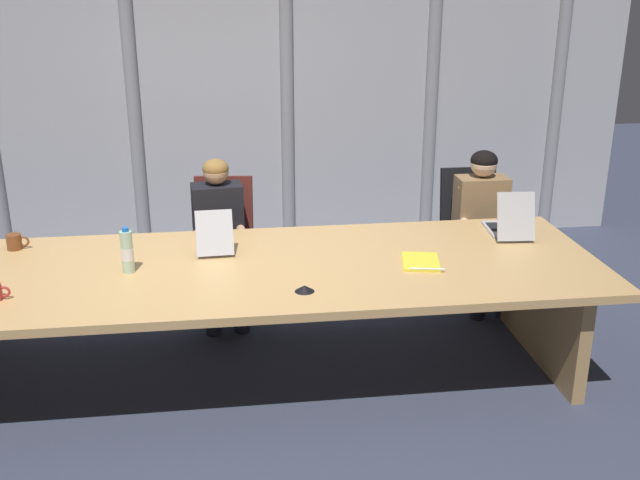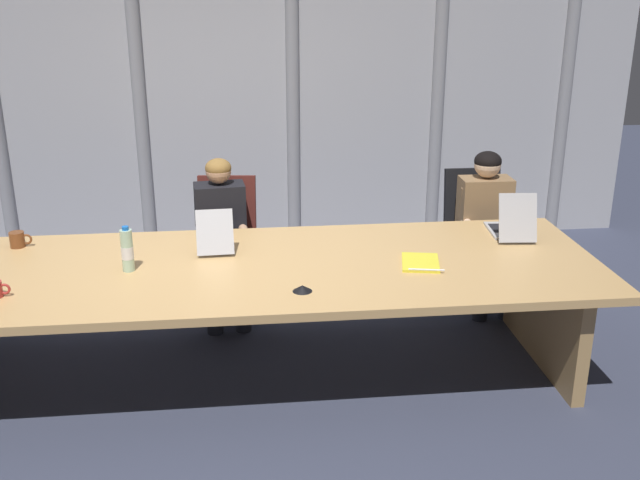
{
  "view_description": "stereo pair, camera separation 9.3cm",
  "coord_description": "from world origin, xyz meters",
  "px_view_note": "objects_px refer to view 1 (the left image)",
  "views": [
    {
      "loc": [
        0.06,
        -4.15,
        2.38
      ],
      "look_at": [
        0.62,
        0.13,
        0.84
      ],
      "focal_mm": 41.7,
      "sensor_mm": 36.0,
      "label": 1
    },
    {
      "loc": [
        0.15,
        -4.16,
        2.38
      ],
      "look_at": [
        0.62,
        0.13,
        0.84
      ],
      "focal_mm": 41.7,
      "sensor_mm": 36.0,
      "label": 2
    }
  ],
  "objects_px": {
    "person_center": "(484,219)",
    "water_bottle_primary": "(127,252)",
    "office_chair_center": "(471,249)",
    "spiral_notepad": "(421,262)",
    "laptop_center": "(508,225)",
    "office_chair_left_mid": "(224,261)",
    "conference_mic_left_side": "(305,288)",
    "person_left_mid": "(220,231)",
    "coffee_mug_far": "(15,242)",
    "laptop_left_mid": "(214,239)"
  },
  "relations": [
    {
      "from": "person_center",
      "to": "water_bottle_primary",
      "type": "distance_m",
      "value": 2.65
    },
    {
      "from": "office_chair_center",
      "to": "water_bottle_primary",
      "type": "relative_size",
      "value": 3.55
    },
    {
      "from": "office_chair_center",
      "to": "spiral_notepad",
      "type": "bearing_deg",
      "value": -31.81
    },
    {
      "from": "laptop_center",
      "to": "person_center",
      "type": "height_order",
      "value": "person_center"
    },
    {
      "from": "laptop_center",
      "to": "office_chair_left_mid",
      "type": "relative_size",
      "value": 0.47
    },
    {
      "from": "person_center",
      "to": "spiral_notepad",
      "type": "distance_m",
      "value": 1.25
    },
    {
      "from": "office_chair_center",
      "to": "conference_mic_left_side",
      "type": "xyz_separation_m",
      "value": [
        -1.47,
        -1.48,
        0.39
      ]
    },
    {
      "from": "person_left_mid",
      "to": "person_center",
      "type": "distance_m",
      "value": 1.95
    },
    {
      "from": "person_center",
      "to": "water_bottle_primary",
      "type": "xyz_separation_m",
      "value": [
        -2.48,
        -0.91,
        0.2
      ]
    },
    {
      "from": "office_chair_center",
      "to": "coffee_mug_far",
      "type": "height_order",
      "value": "office_chair_center"
    },
    {
      "from": "office_chair_left_mid",
      "to": "office_chair_center",
      "type": "distance_m",
      "value": 1.91
    },
    {
      "from": "person_center",
      "to": "spiral_notepad",
      "type": "bearing_deg",
      "value": -36.16
    },
    {
      "from": "laptop_left_mid",
      "to": "person_left_mid",
      "type": "xyz_separation_m",
      "value": [
        0.03,
        0.55,
        -0.13
      ]
    },
    {
      "from": "water_bottle_primary",
      "to": "conference_mic_left_side",
      "type": "bearing_deg",
      "value": -22.71
    },
    {
      "from": "laptop_center",
      "to": "person_left_mid",
      "type": "height_order",
      "value": "person_left_mid"
    },
    {
      "from": "person_left_mid",
      "to": "spiral_notepad",
      "type": "distance_m",
      "value": 1.56
    },
    {
      "from": "water_bottle_primary",
      "to": "conference_mic_left_side",
      "type": "relative_size",
      "value": 2.5
    },
    {
      "from": "laptop_center",
      "to": "office_chair_center",
      "type": "bearing_deg",
      "value": 4.29
    },
    {
      "from": "office_chair_left_mid",
      "to": "spiral_notepad",
      "type": "distance_m",
      "value": 1.7
    },
    {
      "from": "conference_mic_left_side",
      "to": "spiral_notepad",
      "type": "bearing_deg",
      "value": 23.82
    },
    {
      "from": "office_chair_center",
      "to": "coffee_mug_far",
      "type": "relative_size",
      "value": 6.94
    },
    {
      "from": "person_left_mid",
      "to": "water_bottle_primary",
      "type": "distance_m",
      "value": 1.07
    },
    {
      "from": "office_chair_center",
      "to": "office_chair_left_mid",
      "type": "bearing_deg",
      "value": -89.65
    },
    {
      "from": "laptop_left_mid",
      "to": "person_left_mid",
      "type": "distance_m",
      "value": 0.56
    },
    {
      "from": "laptop_left_mid",
      "to": "office_chair_left_mid",
      "type": "distance_m",
      "value": 0.83
    },
    {
      "from": "office_chair_left_mid",
      "to": "coffee_mug_far",
      "type": "bearing_deg",
      "value": -59.44
    },
    {
      "from": "office_chair_center",
      "to": "conference_mic_left_side",
      "type": "relative_size",
      "value": 8.87
    },
    {
      "from": "laptop_left_mid",
      "to": "office_chair_center",
      "type": "bearing_deg",
      "value": -72.48
    },
    {
      "from": "office_chair_left_mid",
      "to": "water_bottle_primary",
      "type": "xyz_separation_m",
      "value": [
        -0.55,
        -1.07,
        0.5
      ]
    },
    {
      "from": "office_chair_left_mid",
      "to": "conference_mic_left_side",
      "type": "bearing_deg",
      "value": 23.24
    },
    {
      "from": "office_chair_left_mid",
      "to": "person_left_mid",
      "type": "bearing_deg",
      "value": 0.47
    },
    {
      "from": "person_center",
      "to": "person_left_mid",
      "type": "bearing_deg",
      "value": -89.07
    },
    {
      "from": "water_bottle_primary",
      "to": "conference_mic_left_side",
      "type": "height_order",
      "value": "water_bottle_primary"
    },
    {
      "from": "office_chair_left_mid",
      "to": "person_center",
      "type": "distance_m",
      "value": 1.97
    },
    {
      "from": "coffee_mug_far",
      "to": "conference_mic_left_side",
      "type": "bearing_deg",
      "value": -27.32
    },
    {
      "from": "person_left_mid",
      "to": "person_center",
      "type": "xyz_separation_m",
      "value": [
        1.95,
        0.0,
        0.01
      ]
    },
    {
      "from": "office_chair_left_mid",
      "to": "person_center",
      "type": "xyz_separation_m",
      "value": [
        1.94,
        -0.16,
        0.3
      ]
    },
    {
      "from": "conference_mic_left_side",
      "to": "office_chair_center",
      "type": "bearing_deg",
      "value": 45.27
    },
    {
      "from": "laptop_center",
      "to": "water_bottle_primary",
      "type": "xyz_separation_m",
      "value": [
        -2.45,
        -0.37,
        0.06
      ]
    },
    {
      "from": "person_left_mid",
      "to": "coffee_mug_far",
      "type": "xyz_separation_m",
      "value": [
        -1.28,
        -0.41,
        0.13
      ]
    },
    {
      "from": "water_bottle_primary",
      "to": "coffee_mug_far",
      "type": "relative_size",
      "value": 1.95
    },
    {
      "from": "laptop_left_mid",
      "to": "conference_mic_left_side",
      "type": "height_order",
      "value": "laptop_left_mid"
    },
    {
      "from": "laptop_left_mid",
      "to": "coffee_mug_far",
      "type": "relative_size",
      "value": 3.09
    },
    {
      "from": "laptop_left_mid",
      "to": "conference_mic_left_side",
      "type": "bearing_deg",
      "value": -149.82
    },
    {
      "from": "office_chair_center",
      "to": "spiral_notepad",
      "type": "xyz_separation_m",
      "value": [
        -0.73,
        -1.15,
        0.38
      ]
    },
    {
      "from": "office_chair_center",
      "to": "person_center",
      "type": "bearing_deg",
      "value": 8.13
    },
    {
      "from": "office_chair_center",
      "to": "spiral_notepad",
      "type": "distance_m",
      "value": 1.42
    },
    {
      "from": "office_chair_left_mid",
      "to": "office_chair_center",
      "type": "bearing_deg",
      "value": 96.56
    },
    {
      "from": "person_left_mid",
      "to": "water_bottle_primary",
      "type": "height_order",
      "value": "person_left_mid"
    },
    {
      "from": "laptop_left_mid",
      "to": "laptop_center",
      "type": "distance_m",
      "value": 1.96
    }
  ]
}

